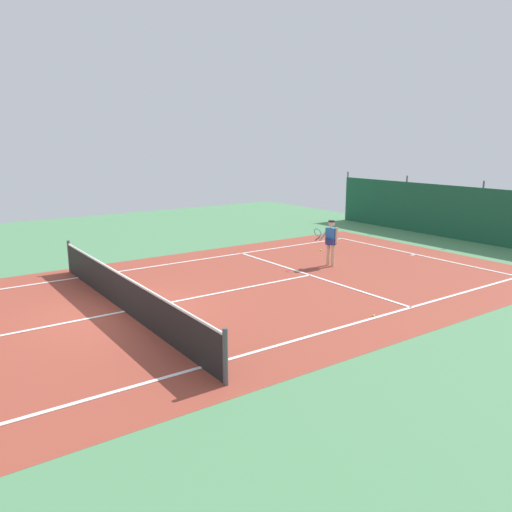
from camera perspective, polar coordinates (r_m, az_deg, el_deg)
ground_plane at (r=13.81m, az=-14.48°, el=-6.07°), size 36.00×36.00×0.00m
court_surface at (r=13.81m, az=-14.48°, el=-6.05°), size 11.02×26.60×0.01m
tennis_net at (r=13.66m, az=-14.60°, el=-4.04°), size 10.12×0.10×1.10m
back_fence at (r=24.67m, az=24.30°, el=3.02°), size 16.30×0.98×2.70m
tennis_player at (r=18.16m, az=8.37°, el=1.84°), size 0.62×0.80×1.64m
tennis_ball_near_player at (r=20.81m, az=7.26°, el=0.66°), size 0.07×0.07×0.07m
tennis_ball_midcourt at (r=13.32m, az=13.06°, el=-6.54°), size 0.07×0.07×0.07m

